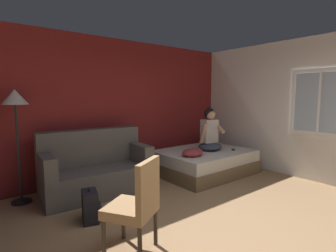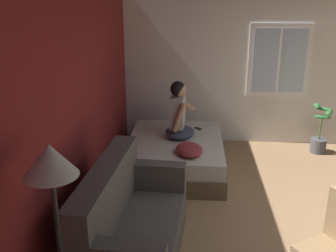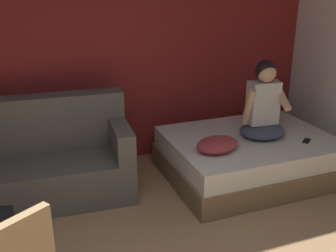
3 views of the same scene
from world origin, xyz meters
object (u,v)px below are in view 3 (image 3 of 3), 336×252
at_px(person_seated, 263,107).
at_px(couch, 48,161).
at_px(throw_pillow, 217,145).
at_px(bed, 249,156).
at_px(cell_phone, 307,141).
at_px(backpack, 1,237).

bearing_deg(person_seated, couch, 170.67).
distance_m(couch, person_seated, 2.41).
bearing_deg(throw_pillow, couch, 161.66).
xyz_separation_m(bed, cell_phone, (0.51, -0.34, 0.25)).
bearing_deg(couch, cell_phone, -13.99).
bearing_deg(backpack, bed, 12.02).
relative_size(person_seated, backpack, 1.91).
height_order(person_seated, cell_phone, person_seated).
xyz_separation_m(bed, couch, (-2.22, 0.34, 0.16)).
bearing_deg(couch, backpack, -116.89).
distance_m(bed, person_seated, 0.61).
height_order(bed, cell_phone, cell_phone).
height_order(couch, backpack, couch).
bearing_deg(person_seated, throw_pillow, -165.02).
bearing_deg(cell_phone, backpack, -125.35).
xyz_separation_m(person_seated, cell_phone, (0.40, -0.30, -0.35)).
bearing_deg(bed, cell_phone, -33.64).
height_order(bed, throw_pillow, throw_pillow).
xyz_separation_m(couch, cell_phone, (2.74, -0.68, 0.09)).
distance_m(backpack, throw_pillow, 2.20).
distance_m(couch, throw_pillow, 1.78).
bearing_deg(bed, backpack, -167.98).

